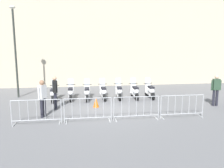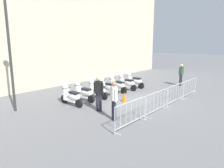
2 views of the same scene
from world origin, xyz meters
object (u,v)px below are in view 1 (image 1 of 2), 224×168
Objects in this scene: motorcycle_0 at (54,94)px; motorcycle_4 at (119,92)px; street_lamp at (15,43)px; officer_near_row_end at (55,91)px; motorcycle_1 at (71,93)px; traffic_cone at (96,102)px; barrier_segment_2 at (136,108)px; barrier_segment_3 at (182,107)px; officer_mid_plaza at (43,96)px; motorcycle_3 at (103,92)px; barrier_segment_1 at (88,110)px; officer_by_barriers at (216,88)px; motorcycle_2 at (87,93)px; motorcycle_5 at (135,92)px; barrier_segment_0 at (37,112)px; motorcycle_6 at (150,91)px.

motorcycle_0 is 1.00× the size of motorcycle_4.
motorcycle_4 is 7.18m from street_lamp.
motorcycle_1 is at bearing 67.30° from officer_near_row_end.
traffic_cone is (2.36, -1.74, -0.18)m from motorcycle_0.
barrier_segment_2 is 2.15m from barrier_segment_3.
officer_mid_plaza is at bearing -153.43° from traffic_cone.
motorcycle_1 is at bearing 176.26° from motorcycle_3.
barrier_segment_1 is at bearing -79.43° from motorcycle_1.
motorcycle_3 reaches higher than barrier_segment_2.
street_lamp is (-3.36, 1.39, 3.00)m from motorcycle_1.
motorcycle_4 is at bearing 24.22° from officer_near_row_end.
motorcycle_4 is 5.54m from officer_by_barriers.
barrier_segment_1 is at bearing -167.94° from officer_by_barriers.
motorcycle_0 is 1.00× the size of officer_near_row_end.
street_lamp is at bearing 147.42° from motorcycle_0.
officer_mid_plaza reaches higher than barrier_segment_3.
officer_mid_plaza is at bearing -126.43° from motorcycle_2.
motorcycle_3 and motorcycle_5 have the same top height.
barrier_segment_0 is at bearing -129.78° from motorcycle_3.
motorcycle_3 is 4.44m from officer_mid_plaza.
motorcycle_6 is 3.82m from officer_by_barriers.
officer_by_barriers reaches higher than barrier_segment_3.
barrier_segment_1 is 1.19× the size of officer_mid_plaza.
motorcycle_6 is at bearing 15.28° from officer_near_row_end.
motorcycle_6 is 5.96m from officer_near_row_end.
barrier_segment_0 is (-1.36, -4.14, 0.07)m from motorcycle_1.
motorcycle_4 is (1.98, 0.00, 0.00)m from motorcycle_2.
motorcycle_6 is (2.98, -0.15, 0.00)m from motorcycle_3.
barrier_segment_3 is 3.27m from officer_by_barriers.
motorcycle_1 is 4.36m from barrier_segment_0.
motorcycle_6 is at bearing 23.75° from traffic_cone.
barrier_segment_3 is at bearing -74.76° from motorcycle_5.
motorcycle_5 is 0.84× the size of barrier_segment_0.
barrier_segment_3 reaches higher than traffic_cone.
barrier_segment_3 is (4.29, -0.13, 0.00)m from barrier_segment_1.
officer_mid_plaza is (2.14, -4.55, -2.47)m from street_lamp.
barrier_segment_2 is 5.21m from officer_by_barriers.
barrier_segment_1 is (2.14, -0.06, 0.00)m from barrier_segment_0.
officer_mid_plaza is at bearing 164.96° from barrier_segment_2.
motorcycle_5 is at bearing -5.72° from motorcycle_4.
motorcycle_2 is at bearing 134.42° from barrier_segment_3.
motorcycle_3 is at bearing 126.31° from barrier_segment_3.
motorcycle_4 is (3.97, -0.04, 0.00)m from motorcycle_0.
motorcycle_3 is 1.85m from traffic_cone.
barrier_segment_1 is 1.00× the size of barrier_segment_3.
motorcycle_6 is (5.96, -0.16, 0.00)m from motorcycle_0.
barrier_segment_0 is at bearing -95.11° from motorcycle_0.
barrier_segment_0 is 1.00× the size of barrier_segment_2.
officer_by_barriers is at bearing 2.90° from officer_mid_plaza.
barrier_segment_2 reaches higher than traffic_cone.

